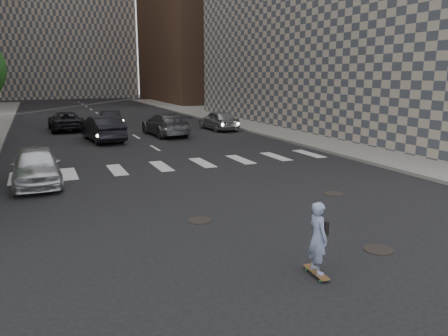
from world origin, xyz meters
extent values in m
plane|color=black|center=(0.00, 0.00, 0.00)|extent=(160.00, 160.00, 0.00)
cube|color=gray|center=(14.50, 20.00, 0.07)|extent=(13.00, 80.00, 0.15)
cube|color=black|center=(11.20, 14.00, 2.00)|extent=(0.30, 18.00, 4.00)
cylinder|color=black|center=(1.20, -2.50, 0.01)|extent=(0.70, 0.70, 0.02)
cylinder|color=black|center=(-2.00, 1.20, 0.01)|extent=(0.70, 0.70, 0.02)
cylinder|color=black|center=(3.30, 2.00, 0.01)|extent=(0.70, 0.70, 0.02)
cube|color=brown|center=(-0.96, -3.04, 0.08)|extent=(0.26, 0.82, 0.02)
cylinder|color=green|center=(-1.06, -3.32, 0.03)|extent=(0.03, 0.06, 0.05)
cylinder|color=green|center=(-0.92, -3.33, 0.03)|extent=(0.03, 0.06, 0.05)
cylinder|color=green|center=(-1.01, -2.75, 0.03)|extent=(0.03, 0.06, 0.05)
cylinder|color=green|center=(-0.87, -2.76, 0.03)|extent=(0.03, 0.06, 0.05)
imported|color=#93A6D6|center=(-0.96, -3.04, 0.84)|extent=(0.40, 0.58, 1.52)
cube|color=black|center=(-0.80, -3.01, 1.03)|extent=(0.11, 0.26, 0.29)
imported|color=silver|center=(-6.23, 7.60, 0.72)|extent=(1.75, 4.25, 1.44)
imported|color=black|center=(-2.30, 17.86, 0.80)|extent=(2.24, 5.02, 1.60)
imported|color=#525359|center=(2.01, 18.90, 0.75)|extent=(2.47, 5.34, 1.51)
imported|color=black|center=(-4.07, 24.42, 0.69)|extent=(2.44, 5.05, 1.39)
imported|color=#AAAEB2|center=(6.50, 20.23, 0.74)|extent=(1.98, 4.41, 1.47)
imported|color=black|center=(-0.64, 25.72, 0.65)|extent=(1.63, 4.05, 1.31)
camera|label=1|loc=(-6.07, -10.03, 4.13)|focal=35.00mm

